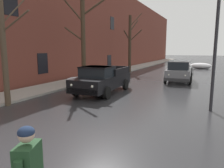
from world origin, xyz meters
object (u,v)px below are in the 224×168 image
at_px(bare_tree_at_the_corner, 4,47).
at_px(pickup_truck_black_approaching_near_lane, 102,79).
at_px(bare_tree_second_along_sidewalk, 83,32).
at_px(street_lamp_post, 216,42).
at_px(suv_grey_parked_kerbside_close, 179,70).
at_px(bare_tree_mid_block, 130,42).
at_px(sedan_white_parked_kerbside_mid, 182,67).

distance_m(bare_tree_at_the_corner, pickup_truck_black_approaching_near_lane, 5.88).
relative_size(bare_tree_at_the_corner, bare_tree_second_along_sidewalk, 0.80).
height_order(pickup_truck_black_approaching_near_lane, street_lamp_post, street_lamp_post).
relative_size(bare_tree_second_along_sidewalk, suv_grey_parked_kerbside_close, 1.72).
bearing_deg(street_lamp_post, bare_tree_at_the_corner, -160.53).
height_order(pickup_truck_black_approaching_near_lane, suv_grey_parked_kerbside_close, suv_grey_parked_kerbside_close).
bearing_deg(pickup_truck_black_approaching_near_lane, bare_tree_mid_block, 102.44).
bearing_deg(bare_tree_second_along_sidewalk, sedan_white_parked_kerbside_mid, 61.97).
bearing_deg(bare_tree_mid_block, street_lamp_post, -56.95).
height_order(bare_tree_mid_block, suv_grey_parked_kerbside_close, bare_tree_mid_block).
relative_size(bare_tree_second_along_sidewalk, sedan_white_parked_kerbside_mid, 1.87).
bearing_deg(bare_tree_at_the_corner, suv_grey_parked_kerbside_close, 60.68).
bearing_deg(bare_tree_mid_block, sedan_white_parked_kerbside_mid, 9.52).
bearing_deg(suv_grey_parked_kerbside_close, bare_tree_mid_block, 139.76).
relative_size(bare_tree_at_the_corner, pickup_truck_black_approaching_near_lane, 1.17).
bearing_deg(bare_tree_second_along_sidewalk, bare_tree_at_the_corner, -90.34).
height_order(bare_tree_mid_block, sedan_white_parked_kerbside_mid, bare_tree_mid_block).
bearing_deg(street_lamp_post, bare_tree_second_along_sidewalk, 157.67).
xyz_separation_m(bare_tree_at_the_corner, bare_tree_second_along_sidewalk, (0.04, 7.03, 1.18)).
bearing_deg(bare_tree_at_the_corner, street_lamp_post, 19.47).
height_order(bare_tree_at_the_corner, pickup_truck_black_approaching_near_lane, bare_tree_at_the_corner).
bearing_deg(sedan_white_parked_kerbside_mid, bare_tree_mid_block, -170.48).
xyz_separation_m(suv_grey_parked_kerbside_close, sedan_white_parked_kerbside_mid, (-0.53, 6.60, -0.24)).
relative_size(bare_tree_at_the_corner, suv_grey_parked_kerbside_close, 1.38).
height_order(bare_tree_mid_block, street_lamp_post, bare_tree_mid_block).
relative_size(suv_grey_parked_kerbside_close, street_lamp_post, 0.82).
xyz_separation_m(bare_tree_mid_block, suv_grey_parked_kerbside_close, (6.60, -5.59, -2.61)).
distance_m(bare_tree_second_along_sidewalk, sedan_white_parked_kerbside_mid, 13.31).
bearing_deg(bare_tree_second_along_sidewalk, street_lamp_post, -22.33).
height_order(sedan_white_parked_kerbside_mid, street_lamp_post, street_lamp_post).
bearing_deg(sedan_white_parked_kerbside_mid, bare_tree_at_the_corner, -108.33).
distance_m(suv_grey_parked_kerbside_close, street_lamp_post, 9.17).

